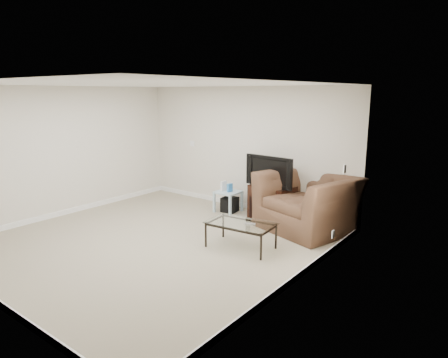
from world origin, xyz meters
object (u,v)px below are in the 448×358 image
Objects in this scene: side_table at (228,201)px; tv_stand at (272,202)px; recliner at (308,193)px; television at (272,171)px; coffee_table at (241,235)px; subwoofer at (230,204)px.

tv_stand is at bearing 7.93° from side_table.
recliner is (0.79, -0.13, 0.34)m from tv_stand.
coffee_table is (0.37, -1.52, -0.74)m from television.
tv_stand is 0.97m from side_table.
television is at bearing 6.02° from side_table.
recliner is (1.74, 0.00, 0.45)m from side_table.
tv_stand is 0.62m from television.
tv_stand is at bearing 88.63° from television.
recliner reaches higher than subwoofer.
tv_stand reaches higher than coffee_table.
side_table reaches higher than coffee_table.
television is 1.20m from side_table.
subwoofer is at bearing -167.47° from tv_stand.
tv_stand is at bearing -173.12° from recliner.
coffee_table is at bearing -71.17° from tv_stand.
subwoofer is at bearing 33.53° from side_table.
tv_stand is 0.87m from recliner.
side_table is 1.53× the size of subwoofer.
recliner reaches higher than television.
subwoofer is at bearing 131.92° from coffee_table.
subwoofer is 0.19× the size of recliner.
television is 1.73m from coffee_table.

